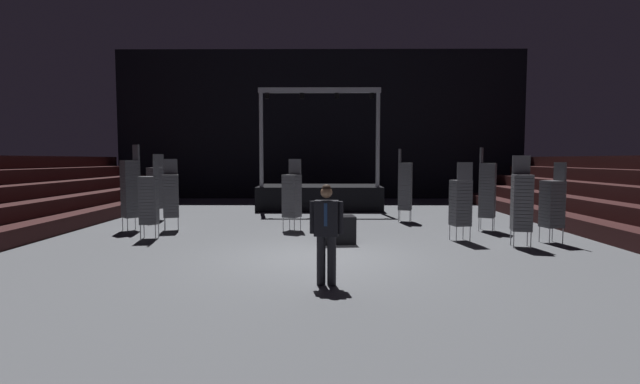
# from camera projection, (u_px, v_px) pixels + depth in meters

# --- Properties ---
(ground_plane) EXTENTS (22.00, 30.00, 0.10)m
(ground_plane) POSITION_uv_depth(u_px,v_px,m) (316.00, 259.00, 9.92)
(ground_plane) COLOR #515459
(arena_end_wall) EXTENTS (22.00, 0.30, 8.00)m
(arena_end_wall) POSITION_uv_depth(u_px,v_px,m) (320.00, 125.00, 24.59)
(arena_end_wall) COLOR black
(arena_end_wall) RESTS_ON ground_plane
(stage_riser) EXTENTS (5.19, 2.90, 4.97)m
(stage_riser) POSITION_uv_depth(u_px,v_px,m) (320.00, 195.00, 19.55)
(stage_riser) COLOR black
(stage_riser) RESTS_ON ground_plane
(man_with_tie) EXTENTS (0.57, 0.28, 1.71)m
(man_with_tie) POSITION_uv_depth(u_px,v_px,m) (326.00, 228.00, 7.60)
(man_with_tie) COLOR black
(man_with_tie) RESTS_ON ground_plane
(chair_stack_front_left) EXTENTS (0.62, 0.62, 2.56)m
(chair_stack_front_left) POSITION_uv_depth(u_px,v_px,m) (131.00, 188.00, 13.44)
(chair_stack_front_left) COLOR #B2B5BA
(chair_stack_front_left) RESTS_ON ground_plane
(chair_stack_front_right) EXTENTS (0.59, 0.59, 2.48)m
(chair_stack_front_right) POSITION_uv_depth(u_px,v_px,m) (487.00, 189.00, 13.43)
(chair_stack_front_right) COLOR #B2B5BA
(chair_stack_front_right) RESTS_ON ground_plane
(chair_stack_mid_left) EXTENTS (0.55, 0.55, 2.14)m
(chair_stack_mid_left) POSITION_uv_depth(u_px,v_px,m) (171.00, 195.00, 13.50)
(chair_stack_mid_left) COLOR #B2B5BA
(chair_stack_mid_left) RESTS_ON ground_plane
(chair_stack_mid_right) EXTENTS (0.54, 0.54, 2.48)m
(chair_stack_mid_right) POSITION_uv_depth(u_px,v_px,m) (405.00, 186.00, 15.44)
(chair_stack_mid_right) COLOR #B2B5BA
(chair_stack_mid_right) RESTS_ON ground_plane
(chair_stack_mid_centre) EXTENTS (0.52, 0.52, 2.22)m
(chair_stack_mid_centre) POSITION_uv_depth(u_px,v_px,m) (522.00, 202.00, 10.92)
(chair_stack_mid_centre) COLOR #B2B5BA
(chair_stack_mid_centre) RESTS_ON ground_plane
(chair_stack_rear_left) EXTENTS (0.52, 0.52, 2.05)m
(chair_stack_rear_left) POSITION_uv_depth(u_px,v_px,m) (552.00, 203.00, 11.47)
(chair_stack_rear_left) COLOR #B2B5BA
(chair_stack_rear_left) RESTS_ON ground_plane
(chair_stack_rear_right) EXTENTS (0.59, 0.59, 2.14)m
(chair_stack_rear_right) POSITION_uv_depth(u_px,v_px,m) (292.00, 195.00, 13.50)
(chair_stack_rear_right) COLOR #B2B5BA
(chair_stack_rear_right) RESTS_ON ground_plane
(chair_stack_rear_centre) EXTENTS (0.61, 0.61, 2.31)m
(chair_stack_rear_centre) POSITION_uv_depth(u_px,v_px,m) (156.00, 187.00, 15.87)
(chair_stack_rear_centre) COLOR #B2B5BA
(chair_stack_rear_centre) RESTS_ON ground_plane
(chair_stack_aisle_left) EXTENTS (0.50, 0.50, 2.14)m
(chair_stack_aisle_left) POSITION_uv_depth(u_px,v_px,m) (149.00, 199.00, 12.08)
(chair_stack_aisle_left) COLOR #B2B5BA
(chair_stack_aisle_left) RESTS_ON ground_plane
(chair_stack_aisle_right) EXTENTS (0.51, 0.51, 2.05)m
(chair_stack_aisle_right) POSITION_uv_depth(u_px,v_px,m) (461.00, 202.00, 11.77)
(chair_stack_aisle_right) COLOR #B2B5BA
(chair_stack_aisle_right) RESTS_ON ground_plane
(equipment_road_case) EXTENTS (0.96, 0.70, 0.70)m
(equipment_road_case) POSITION_uv_depth(u_px,v_px,m) (337.00, 230.00, 11.49)
(equipment_road_case) COLOR black
(equipment_road_case) RESTS_ON ground_plane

